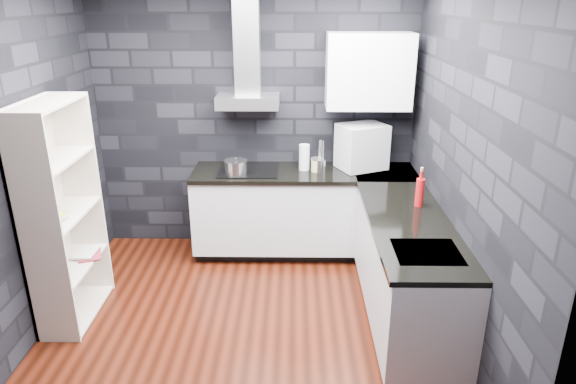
{
  "coord_description": "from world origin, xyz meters",
  "views": [
    {
      "loc": [
        0.4,
        -3.5,
        2.51
      ],
      "look_at": [
        0.35,
        0.45,
        1.0
      ],
      "focal_mm": 32.0,
      "sensor_mm": 36.0,
      "label": 1
    }
  ],
  "objects_px": {
    "appliance_garage": "(362,147)",
    "storage_jar": "(316,165)",
    "fruit_bowl": "(55,217)",
    "red_bottle": "(420,192)",
    "pot": "(236,168)",
    "bookshelf": "(63,215)",
    "glass_vase": "(304,157)",
    "utensil_crock": "(321,166)"
  },
  "relations": [
    {
      "from": "pot",
      "to": "glass_vase",
      "type": "xyz_separation_m",
      "value": [
        0.66,
        0.19,
        0.05
      ]
    },
    {
      "from": "red_bottle",
      "to": "appliance_garage",
      "type": "bearing_deg",
      "value": 110.12
    },
    {
      "from": "fruit_bowl",
      "to": "pot",
      "type": "bearing_deg",
      "value": 40.98
    },
    {
      "from": "appliance_garage",
      "to": "red_bottle",
      "type": "height_order",
      "value": "appliance_garage"
    },
    {
      "from": "storage_jar",
      "to": "utensil_crock",
      "type": "relative_size",
      "value": 0.97
    },
    {
      "from": "red_bottle",
      "to": "fruit_bowl",
      "type": "xyz_separation_m",
      "value": [
        -2.84,
        -0.36,
        -0.08
      ]
    },
    {
      "from": "utensil_crock",
      "to": "fruit_bowl",
      "type": "height_order",
      "value": "utensil_crock"
    },
    {
      "from": "pot",
      "to": "fruit_bowl",
      "type": "xyz_separation_m",
      "value": [
        -1.26,
        -1.1,
        -0.04
      ]
    },
    {
      "from": "pot",
      "to": "utensil_crock",
      "type": "bearing_deg",
      "value": 8.43
    },
    {
      "from": "storage_jar",
      "to": "appliance_garage",
      "type": "xyz_separation_m",
      "value": [
        0.45,
        0.1,
        0.16
      ]
    },
    {
      "from": "storage_jar",
      "to": "appliance_garage",
      "type": "relative_size",
      "value": 0.27
    },
    {
      "from": "glass_vase",
      "to": "fruit_bowl",
      "type": "relative_size",
      "value": 1.28
    },
    {
      "from": "storage_jar",
      "to": "bookshelf",
      "type": "height_order",
      "value": "bookshelf"
    },
    {
      "from": "red_bottle",
      "to": "bookshelf",
      "type": "bearing_deg",
      "value": -175.32
    },
    {
      "from": "red_bottle",
      "to": "bookshelf",
      "type": "relative_size",
      "value": 0.13
    },
    {
      "from": "storage_jar",
      "to": "red_bottle",
      "type": "height_order",
      "value": "red_bottle"
    },
    {
      "from": "utensil_crock",
      "to": "fruit_bowl",
      "type": "distance_m",
      "value": 2.41
    },
    {
      "from": "utensil_crock",
      "to": "bookshelf",
      "type": "xyz_separation_m",
      "value": [
        -2.08,
        -1.09,
        -0.06
      ]
    },
    {
      "from": "bookshelf",
      "to": "red_bottle",
      "type": "bearing_deg",
      "value": 23.37
    },
    {
      "from": "glass_vase",
      "to": "red_bottle",
      "type": "height_order",
      "value": "glass_vase"
    },
    {
      "from": "utensil_crock",
      "to": "appliance_garage",
      "type": "distance_m",
      "value": 0.45
    },
    {
      "from": "glass_vase",
      "to": "storage_jar",
      "type": "relative_size",
      "value": 2.12
    },
    {
      "from": "fruit_bowl",
      "to": "glass_vase",
      "type": "bearing_deg",
      "value": 33.76
    },
    {
      "from": "glass_vase",
      "to": "bookshelf",
      "type": "xyz_separation_m",
      "value": [
        -1.92,
        -1.16,
        -0.13
      ]
    },
    {
      "from": "appliance_garage",
      "to": "red_bottle",
      "type": "bearing_deg",
      "value": -94.57
    },
    {
      "from": "pot",
      "to": "fruit_bowl",
      "type": "bearing_deg",
      "value": -139.02
    },
    {
      "from": "pot",
      "to": "bookshelf",
      "type": "distance_m",
      "value": 1.6
    },
    {
      "from": "fruit_bowl",
      "to": "bookshelf",
      "type": "bearing_deg",
      "value": 90.0
    },
    {
      "from": "pot",
      "to": "bookshelf",
      "type": "height_order",
      "value": "bookshelf"
    },
    {
      "from": "appliance_garage",
      "to": "bookshelf",
      "type": "height_order",
      "value": "bookshelf"
    },
    {
      "from": "appliance_garage",
      "to": "bookshelf",
      "type": "relative_size",
      "value": 0.24
    },
    {
      "from": "appliance_garage",
      "to": "storage_jar",
      "type": "bearing_deg",
      "value": 167.71
    },
    {
      "from": "pot",
      "to": "utensil_crock",
      "type": "xyz_separation_m",
      "value": [
        0.81,
        0.12,
        -0.01
      ]
    },
    {
      "from": "utensil_crock",
      "to": "bookshelf",
      "type": "relative_size",
      "value": 0.07
    },
    {
      "from": "red_bottle",
      "to": "bookshelf",
      "type": "height_order",
      "value": "bookshelf"
    },
    {
      "from": "pot",
      "to": "red_bottle",
      "type": "xyz_separation_m",
      "value": [
        1.58,
        -0.74,
        0.04
      ]
    },
    {
      "from": "storage_jar",
      "to": "fruit_bowl",
      "type": "distance_m",
      "value": 2.38
    },
    {
      "from": "pot",
      "to": "fruit_bowl",
      "type": "relative_size",
      "value": 1.06
    },
    {
      "from": "utensil_crock",
      "to": "storage_jar",
      "type": "bearing_deg",
      "value": 158.66
    },
    {
      "from": "glass_vase",
      "to": "utensil_crock",
      "type": "xyz_separation_m",
      "value": [
        0.16,
        -0.06,
        -0.07
      ]
    },
    {
      "from": "storage_jar",
      "to": "fruit_bowl",
      "type": "height_order",
      "value": "storage_jar"
    },
    {
      "from": "storage_jar",
      "to": "fruit_bowl",
      "type": "xyz_separation_m",
      "value": [
        -2.04,
        -1.23,
        -0.02
      ]
    }
  ]
}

